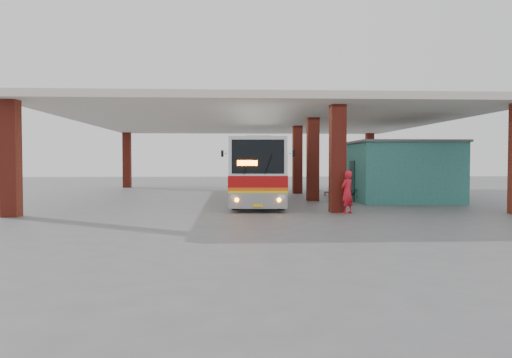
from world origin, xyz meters
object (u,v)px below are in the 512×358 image
Objects in this scene: coach_bus at (259,170)px; pedestrian at (347,192)px; red_chair at (329,190)px; motorcycle at (352,193)px.

coach_bus is 6.62m from pedestrian.
coach_bus reaches higher than red_chair.
pedestrian reaches higher than motorcycle.
coach_bus reaches higher than motorcycle.
pedestrian is 2.22× the size of red_chair.
coach_bus is at bearing 59.23° from motorcycle.
coach_bus is 6.33m from red_chair.
coach_bus is at bearing -135.76° from red_chair.
coach_bus reaches higher than pedestrian.
red_chair is (4.47, 4.30, -1.28)m from coach_bus.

